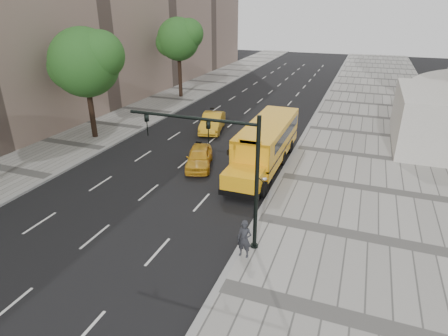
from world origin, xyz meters
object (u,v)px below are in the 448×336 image
(tree_c, at_px, (179,39))
(traffic_signal, at_px, (226,164))
(tree_b, at_px, (85,62))
(school_bus, at_px, (267,141))
(pedestrian, at_px, (244,239))
(taxi_far, at_px, (212,122))
(taxi_near, at_px, (199,157))

(tree_c, distance_m, traffic_signal, 30.86)
(tree_b, bearing_deg, school_bus, -1.40)
(tree_c, xyz_separation_m, school_bus, (14.91, -16.50, -5.02))
(tree_c, height_order, traffic_signal, tree_c)
(traffic_signal, bearing_deg, pedestrian, -35.25)
(taxi_far, relative_size, pedestrian, 2.73)
(tree_c, relative_size, traffic_signal, 1.43)
(tree_b, relative_size, taxi_far, 1.85)
(taxi_far, height_order, traffic_signal, traffic_signal)
(taxi_near, relative_size, pedestrian, 2.33)
(tree_b, height_order, school_bus, tree_b)
(tree_c, relative_size, school_bus, 0.79)
(taxi_near, bearing_deg, traffic_signal, -76.36)
(taxi_far, bearing_deg, taxi_near, -86.88)
(taxi_far, height_order, pedestrian, pedestrian)
(traffic_signal, bearing_deg, taxi_near, 121.88)
(school_bus, relative_size, pedestrian, 6.52)
(tree_c, xyz_separation_m, traffic_signal, (15.60, -26.49, -2.69))
(traffic_signal, bearing_deg, school_bus, 93.96)
(tree_b, height_order, pedestrian, tree_b)
(taxi_far, xyz_separation_m, pedestrian, (8.29, -16.52, 0.24))
(tree_b, height_order, tree_c, tree_c)
(school_bus, bearing_deg, tree_c, 132.10)
(tree_c, height_order, pedestrian, tree_c)
(taxi_near, bearing_deg, tree_c, 101.65)
(taxi_near, distance_m, traffic_signal, 9.91)
(tree_c, bearing_deg, taxi_far, -51.85)
(taxi_near, height_order, traffic_signal, traffic_signal)
(tree_c, distance_m, school_bus, 22.80)
(school_bus, bearing_deg, taxi_far, 138.43)
(tree_b, relative_size, pedestrian, 5.04)
(school_bus, distance_m, pedestrian, 11.01)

